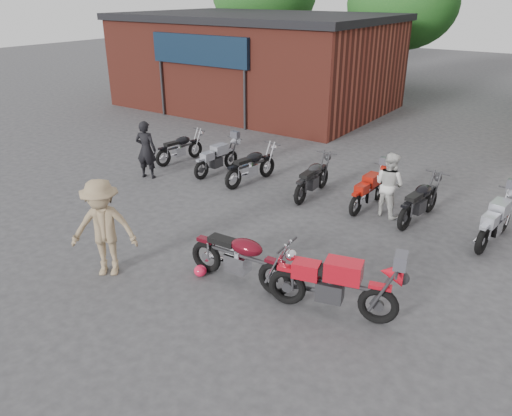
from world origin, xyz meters
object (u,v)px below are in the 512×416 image
Objects in this scene: person_dark at (146,150)px; person_light at (389,185)px; vintage_motorcycle at (241,255)px; row_bike_4 at (369,188)px; person_tan at (103,228)px; row_bike_0 at (180,146)px; row_bike_1 at (217,157)px; sportbike at (335,282)px; row_bike_6 at (496,219)px; helmet at (200,271)px; row_bike_2 at (252,164)px; row_bike_3 at (313,176)px; row_bike_5 at (420,199)px.

person_dark reaches higher than person_light.
person_dark is at bearing 30.18° from person_light.
person_light is (1.09, 4.73, 0.19)m from vintage_motorcycle.
person_tan is at bearing 157.50° from row_bike_4.
row_bike_1 is at bearing -87.10° from row_bike_0.
sportbike is 1.21× the size of row_bike_1.
person_dark is 0.88× the size of row_bike_6.
person_dark is 0.95× the size of row_bike_1.
person_light is (1.92, 4.98, 0.71)m from helmet.
row_bike_6 is at bearing 55.28° from sportbike.
person_light is at bearing 68.86° from helmet.
sportbike is 2.83m from helmet.
vintage_motorcycle is 7.85m from row_bike_0.
row_bike_6 is (6.70, 0.03, 0.00)m from row_bike_2.
vintage_motorcycle is 1.12× the size of row_bike_3.
person_dark reaches higher than helmet.
row_bike_4 is at bearing -84.02° from row_bike_1.
vintage_motorcycle is at bearing 165.64° from row_bike_5.
row_bike_4 is at bearing 175.65° from person_dark.
row_bike_2 is at bearing -88.55° from row_bike_1.
vintage_motorcycle is 1.33× the size of person_light.
person_dark is 0.95× the size of row_bike_4.
row_bike_0 is at bearing 16.59° from person_light.
row_bike_5 is 1.79m from row_bike_6.
row_bike_0 is (-8.06, 4.75, -0.12)m from sportbike.
person_dark reaches higher than row_bike_1.
person_light reaches higher than sportbike.
person_light is 2.55m from row_bike_6.
person_light reaches higher than row_bike_0.
person_tan reaches higher than row_bike_4.
row_bike_4 is 1.34m from row_bike_5.
row_bike_0 is at bearing 138.34° from vintage_motorcycle.
row_bike_0 is (-5.30, 5.14, 0.41)m from helmet.
sportbike is at bearing 166.17° from row_bike_6.
vintage_motorcycle is 1.92m from sportbike.
helmet is at bearing 158.74° from row_bike_5.
row_bike_6 is (3.12, -0.22, 0.04)m from row_bike_4.
row_bike_3 is (-0.26, 5.03, 0.45)m from helmet.
row_bike_6 is (1.78, -0.18, 0.00)m from row_bike_5.
row_bike_6 reaches higher than row_bike_2.
vintage_motorcycle is 1.19× the size of row_bike_0.
person_tan reaches higher than row_bike_2.
person_light is at bearing 95.82° from row_bike_6.
row_bike_2 reaches higher than row_bike_3.
row_bike_0 is at bearing 93.18° from row_bike_4.
row_bike_4 is at bearing -80.82° from row_bike_0.
sportbike is 1.13× the size of row_bike_2.
vintage_motorcycle is 5.21m from row_bike_5.
person_dark reaches higher than row_bike_0.
sportbike is 9.35m from row_bike_0.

